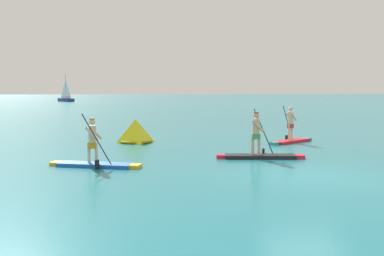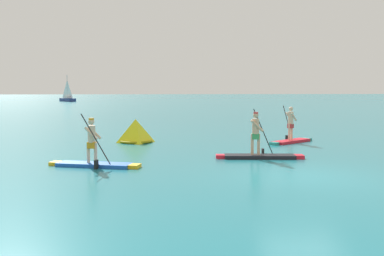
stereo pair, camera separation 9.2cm
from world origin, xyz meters
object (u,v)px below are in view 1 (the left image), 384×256
Objects in this scene: paddleboarder_near_left at (95,158)px; paddleboarder_mid_center at (260,150)px; sailboat_left_horizon at (66,98)px; paddleboarder_far_right at (291,135)px; race_marker_buoy at (136,132)px.

paddleboarder_near_left is 0.95× the size of paddleboarder_mid_center.
sailboat_left_horizon reaches higher than paddleboarder_near_left.
paddleboarder_near_left is at bearing 157.72° from sailboat_left_horizon.
paddleboarder_far_right is at bearing 164.78° from sailboat_left_horizon.
race_marker_buoy is 0.29× the size of sailboat_left_horizon.
paddleboarder_far_right reaches higher than race_marker_buoy.
paddleboarder_near_left is 1.17× the size of paddleboarder_far_right.
sailboat_left_horizon reaches higher than paddleboarder_mid_center.
sailboat_left_horizon is (-18.72, 81.78, 0.37)m from paddleboarder_mid_center.
paddleboarder_near_left reaches higher than race_marker_buoy.
paddleboarder_mid_center is 83.90m from sailboat_left_horizon.
paddleboarder_near_left is 6.95m from race_marker_buoy.
paddleboarder_far_right is at bearing -8.29° from race_marker_buoy.
sailboat_left_horizon reaches higher than race_marker_buoy.
race_marker_buoy is 77.29m from sailboat_left_horizon.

